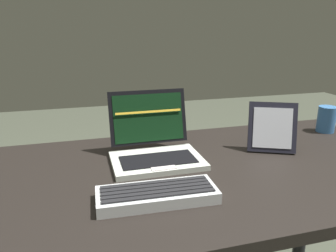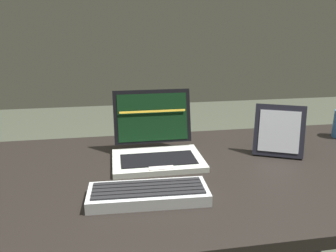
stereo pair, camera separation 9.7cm
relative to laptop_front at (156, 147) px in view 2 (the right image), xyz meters
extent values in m
cube|color=black|center=(0.10, -0.11, -0.06)|extent=(1.50, 0.73, 0.03)
cylinder|color=black|center=(-0.59, 0.20, -0.43)|extent=(0.06, 0.06, 0.70)
cylinder|color=black|center=(0.78, 0.20, -0.43)|extent=(0.06, 0.06, 0.70)
cube|color=beige|center=(0.00, -0.03, -0.03)|extent=(0.28, 0.20, 0.02)
cube|color=black|center=(0.00, -0.05, -0.02)|extent=(0.23, 0.11, 0.00)
cube|color=beige|center=(0.00, -0.11, -0.02)|extent=(0.07, 0.03, 0.00)
cube|color=black|center=(0.00, 0.09, 0.08)|extent=(0.26, 0.06, 0.18)
cube|color=black|center=(0.00, 0.08, 0.08)|extent=(0.24, 0.04, 0.15)
cube|color=yellow|center=(0.00, 0.08, 0.10)|extent=(0.22, 0.00, 0.01)
cube|color=silver|center=(-0.05, -0.26, -0.03)|extent=(0.30, 0.12, 0.03)
cube|color=black|center=(-0.06, -0.29, -0.01)|extent=(0.27, 0.03, 0.00)
cube|color=black|center=(-0.05, -0.27, -0.01)|extent=(0.27, 0.03, 0.00)
cube|color=black|center=(-0.05, -0.26, -0.01)|extent=(0.27, 0.03, 0.00)
cube|color=black|center=(-0.05, -0.24, -0.01)|extent=(0.27, 0.03, 0.00)
cube|color=black|center=(-0.05, -0.22, -0.01)|extent=(0.27, 0.03, 0.00)
cube|color=black|center=(0.40, -0.04, 0.04)|extent=(0.17, 0.12, 0.17)
cube|color=silver|center=(0.40, -0.04, 0.04)|extent=(0.13, 0.09, 0.13)
cube|color=black|center=(0.42, -0.01, -0.03)|extent=(0.02, 0.02, 0.03)
camera|label=1|loc=(-0.22, -0.95, 0.37)|focal=34.70mm
camera|label=2|loc=(-0.13, -0.97, 0.37)|focal=34.70mm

